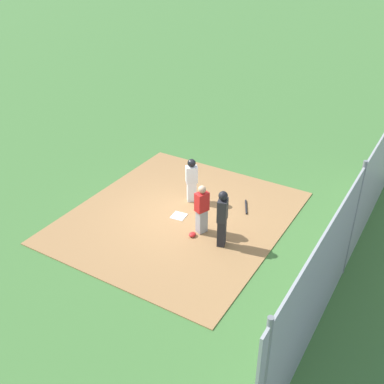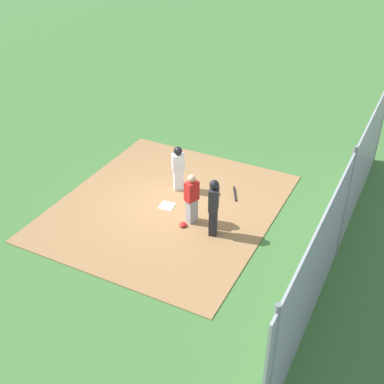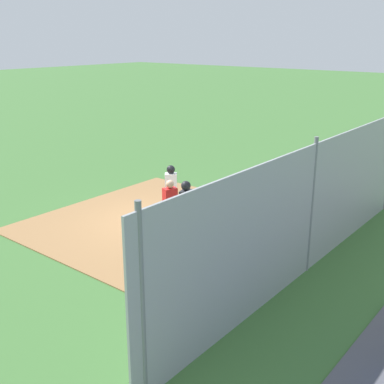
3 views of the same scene
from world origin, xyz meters
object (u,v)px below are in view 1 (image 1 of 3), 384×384
object	(u,v)px
umpire	(222,217)
catcher_mask	(192,234)
home_plate	(179,216)
catcher	(202,208)
baseball_bat	(246,207)
runner	(192,178)

from	to	relation	value
umpire	catcher_mask	size ratio (longest dim) A/B	7.43
home_plate	catcher	xyz separation A→B (m)	(-0.35, -1.04, 0.82)
catcher	umpire	size ratio (longest dim) A/B	0.89
home_plate	umpire	world-z (taller)	umpire
catcher	catcher_mask	world-z (taller)	catcher
baseball_bat	runner	bearing A→B (deg)	-100.58
catcher	runner	distance (m)	1.83
umpire	catcher	bearing A→B (deg)	-34.73
umpire	home_plate	bearing A→B (deg)	-35.06
umpire	baseball_bat	bearing A→B (deg)	-100.93
home_plate	catcher	world-z (taller)	catcher
home_plate	catcher_mask	bearing A→B (deg)	-127.06
umpire	baseball_bat	distance (m)	2.37
runner	home_plate	bearing A→B (deg)	-30.88
catcher	baseball_bat	bearing A→B (deg)	-85.36
runner	catcher_mask	xyz separation A→B (m)	(-1.75, -1.08, -0.81)
home_plate	umpire	bearing A→B (deg)	-108.20
catcher_mask	umpire	bearing A→B (deg)	-84.49
home_plate	catcher_mask	xyz separation A→B (m)	(-0.70, -0.92, 0.05)
home_plate	umpire	xyz separation A→B (m)	(-0.61, -1.85, 0.93)
catcher_mask	baseball_bat	bearing A→B (deg)	-17.15
runner	catcher_mask	world-z (taller)	runner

